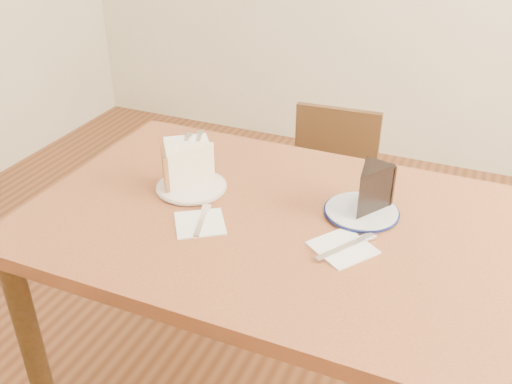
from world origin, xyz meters
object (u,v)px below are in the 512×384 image
object	(u,v)px
table	(270,248)
plate_navy	(361,212)
carrot_cake	(191,165)
chocolate_cake	(368,192)
plate_cream	(192,187)
chair_far	(326,202)

from	to	relation	value
table	plate_navy	bearing A→B (deg)	25.51
carrot_cake	chocolate_cake	xyz separation A→B (m)	(0.47, 0.05, 0.00)
chocolate_cake	plate_cream	bearing A→B (deg)	20.18
table	carrot_cake	xyz separation A→B (m)	(-0.25, 0.06, 0.16)
table	chair_far	bearing A→B (deg)	93.31
chair_far	carrot_cake	xyz separation A→B (m)	(-0.22, -0.60, 0.40)
plate_navy	carrot_cake	distance (m)	0.46
table	plate_cream	xyz separation A→B (m)	(-0.24, 0.04, 0.10)
table	plate_navy	world-z (taller)	plate_navy
table	plate_navy	size ratio (longest dim) A/B	6.67
plate_navy	chocolate_cake	distance (m)	0.06
chair_far	chocolate_cake	world-z (taller)	chocolate_cake
plate_cream	plate_navy	distance (m)	0.45
chair_far	carrot_cake	world-z (taller)	carrot_cake
chair_far	plate_cream	distance (m)	0.73
carrot_cake	chocolate_cake	distance (m)	0.47
chocolate_cake	table	bearing A→B (deg)	37.71
chair_far	plate_cream	size ratio (longest dim) A/B	4.10
chair_far	table	bearing A→B (deg)	89.89
chair_far	chocolate_cake	size ratio (longest dim) A/B	6.76
table	chair_far	distance (m)	0.70
plate_cream	carrot_cake	world-z (taller)	carrot_cake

